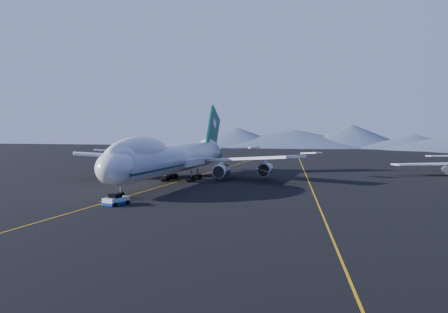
# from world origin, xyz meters

# --- Properties ---
(ground) EXTENTS (500.00, 500.00, 0.00)m
(ground) POSITION_xyz_m (0.00, 0.00, 0.00)
(ground) COLOR black
(ground) RESTS_ON ground
(taxiway_line_main) EXTENTS (0.25, 220.00, 0.01)m
(taxiway_line_main) POSITION_xyz_m (0.00, 0.00, 0.01)
(taxiway_line_main) COLOR orange
(taxiway_line_main) RESTS_ON ground
(taxiway_line_side) EXTENTS (28.08, 198.09, 0.01)m
(taxiway_line_side) POSITION_xyz_m (30.00, 10.00, 0.01)
(taxiway_line_side) COLOR orange
(taxiway_line_side) RESTS_ON ground
(boeing_747) EXTENTS (59.62, 72.43, 19.37)m
(boeing_747) POSITION_xyz_m (0.00, 0.03, 5.81)
(boeing_747) COLOR silver
(boeing_747) RESTS_ON ground
(pushback_tug) EXTENTS (3.41, 4.94, 1.97)m
(pushback_tug) POSITION_xyz_m (3.00, -34.16, 0.62)
(pushback_tug) COLOR silver
(pushback_tug) RESTS_ON ground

